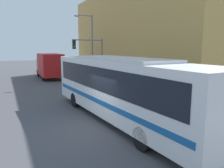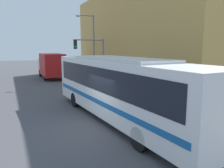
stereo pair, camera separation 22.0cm
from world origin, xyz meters
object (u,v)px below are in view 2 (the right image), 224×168
(fire_hydrant, at_px, (136,91))
(street_lamp, at_px, (92,42))
(delivery_truck, at_px, (51,65))
(traffic_light_pole, at_px, (92,53))
(city_bus, at_px, (119,85))

(fire_hydrant, distance_m, street_lamp, 10.79)
(delivery_truck, bearing_deg, street_lamp, -42.03)
(street_lamp, bearing_deg, delivery_truck, 137.97)
(delivery_truck, distance_m, fire_hydrant, 14.42)
(traffic_light_pole, bearing_deg, street_lamp, 71.24)
(city_bus, height_order, street_lamp, street_lamp)
(delivery_truck, bearing_deg, fire_hydrant, -73.24)
(traffic_light_pole, distance_m, street_lamp, 3.42)
(city_bus, relative_size, traffic_light_pole, 2.65)
(fire_hydrant, relative_size, street_lamp, 0.10)
(city_bus, bearing_deg, traffic_light_pole, 72.38)
(fire_hydrant, bearing_deg, street_lamp, 90.09)
(street_lamp, bearing_deg, fire_hydrant, -89.91)
(delivery_truck, height_order, traffic_light_pole, traffic_light_pole)
(fire_hydrant, xyz_separation_m, street_lamp, (-0.02, 10.04, 3.96))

